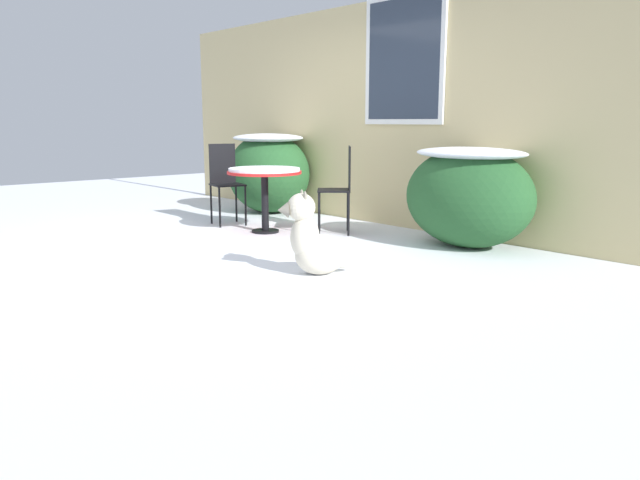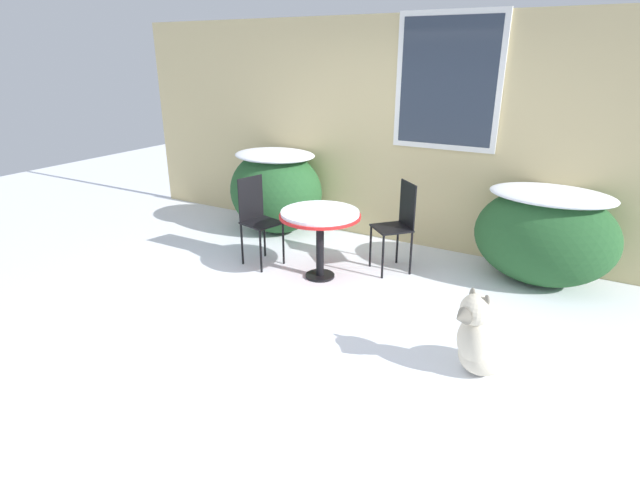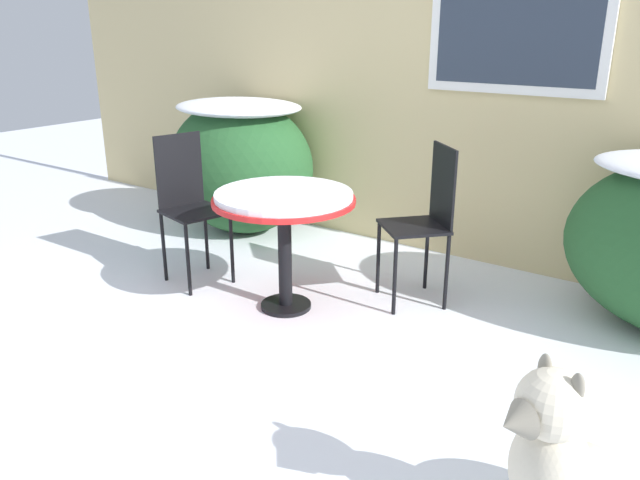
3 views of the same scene
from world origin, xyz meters
The scene contains 7 objects.
ground_plane centered at (0.00, 0.00, 0.00)m, with size 16.00×16.00×0.00m, color white.
house_wall centered at (0.02, 2.20, 1.36)m, with size 8.00×0.10×2.66m.
shrub_left centered at (-1.58, 1.72, 0.58)m, with size 1.25×1.04×1.08m.
patio_table centered at (-0.36, 0.74, 0.63)m, with size 0.83×0.83×0.73m.
patio_chair_near_table centered at (0.27, 1.32, 0.54)m, with size 0.51×0.51×0.97m.
patio_chair_far_side centered at (-1.15, 0.74, 0.54)m, with size 0.44×0.44×0.97m.
dog centered at (1.51, -0.16, 0.27)m, with size 0.51×0.62×0.70m.
Camera 3 is at (1.83, -1.97, 1.66)m, focal length 35.00 mm.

